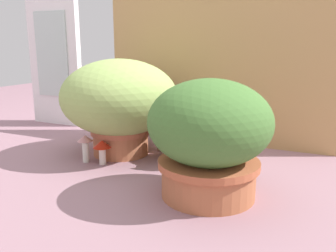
{
  "coord_description": "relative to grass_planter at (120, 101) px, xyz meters",
  "views": [
    {
      "loc": [
        0.67,
        -1.23,
        0.5
      ],
      "look_at": [
        0.08,
        0.04,
        0.18
      ],
      "focal_mm": 37.53,
      "sensor_mm": 36.0,
      "label": 1
    }
  ],
  "objects": [
    {
      "name": "cardboard_backdrop",
      "position": [
        0.34,
        0.39,
        0.12
      ],
      "size": [
        1.2,
        0.03,
        0.75
      ],
      "primitive_type": "cube",
      "color": "tan",
      "rests_on": "ground"
    },
    {
      "name": "window_panel_white",
      "position": [
        -0.72,
        0.39,
        0.16
      ],
      "size": [
        0.38,
        0.05,
        0.81
      ],
      "color": "white",
      "rests_on": "ground"
    },
    {
      "name": "mushroom_ornament_pink",
      "position": [
        -0.07,
        -0.17,
        -0.17
      ],
      "size": [
        0.07,
        0.07,
        0.12
      ],
      "color": "silver",
      "rests_on": "ground"
    },
    {
      "name": "leafy_planter",
      "position": [
        0.52,
        -0.28,
        -0.04
      ],
      "size": [
        0.41,
        0.41,
        0.4
      ],
      "color": "#AE633E",
      "rests_on": "ground"
    },
    {
      "name": "ground_plane",
      "position": [
        0.2,
        -0.13,
        -0.25
      ],
      "size": [
        6.0,
        6.0,
        0.0
      ],
      "primitive_type": "plane",
      "color": "gray"
    },
    {
      "name": "cat",
      "position": [
        0.34,
        0.02,
        -0.13
      ],
      "size": [
        0.37,
        0.24,
        0.32
      ],
      "color": "#80735C",
      "rests_on": "ground"
    },
    {
      "name": "grass_planter",
      "position": [
        0.0,
        0.0,
        0.0
      ],
      "size": [
        0.54,
        0.54,
        0.44
      ],
      "color": "#B16643",
      "rests_on": "ground"
    },
    {
      "name": "mushroom_ornament_red",
      "position": [
        0.01,
        -0.16,
        -0.18
      ],
      "size": [
        0.08,
        0.08,
        0.11
      ],
      "color": "silver",
      "rests_on": "ground"
    }
  ]
}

